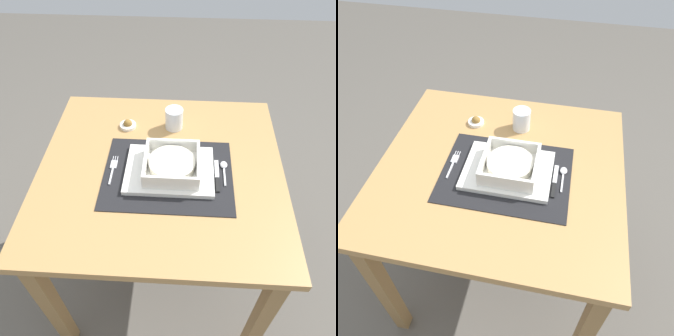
# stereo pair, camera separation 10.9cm
# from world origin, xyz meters

# --- Properties ---
(ground_plane) EXTENTS (6.00, 6.00, 0.00)m
(ground_plane) POSITION_xyz_m (0.00, 0.00, 0.00)
(ground_plane) COLOR #59544C
(dining_table) EXTENTS (0.83, 0.79, 0.72)m
(dining_table) POSITION_xyz_m (0.00, 0.00, 0.61)
(dining_table) COLOR #B2844C
(dining_table) RESTS_ON ground
(placemat) EXTENTS (0.43, 0.33, 0.00)m
(placemat) POSITION_xyz_m (0.03, -0.03, 0.72)
(placemat) COLOR black
(placemat) RESTS_ON dining_table
(serving_plate) EXTENTS (0.29, 0.22, 0.02)m
(serving_plate) POSITION_xyz_m (0.03, -0.02, 0.73)
(serving_plate) COLOR white
(serving_plate) RESTS_ON placemat
(porridge_bowl) EXTENTS (0.18, 0.18, 0.05)m
(porridge_bowl) POSITION_xyz_m (0.04, -0.02, 0.76)
(porridge_bowl) COLOR white
(porridge_bowl) RESTS_ON serving_plate
(fork) EXTENTS (0.02, 0.13, 0.00)m
(fork) POSITION_xyz_m (-0.16, -0.01, 0.73)
(fork) COLOR silver
(fork) RESTS_ON placemat
(spoon) EXTENTS (0.02, 0.11, 0.01)m
(spoon) POSITION_xyz_m (0.21, 0.01, 0.73)
(spoon) COLOR silver
(spoon) RESTS_ON placemat
(butter_knife) EXTENTS (0.01, 0.14, 0.01)m
(butter_knife) POSITION_xyz_m (0.19, -0.04, 0.73)
(butter_knife) COLOR black
(butter_knife) RESTS_ON placemat
(drinking_glass) EXTENTS (0.07, 0.07, 0.08)m
(drinking_glass) POSITION_xyz_m (0.03, 0.22, 0.76)
(drinking_glass) COLOR white
(drinking_glass) RESTS_ON dining_table
(condiment_saucer) EXTENTS (0.06, 0.06, 0.03)m
(condiment_saucer) POSITION_xyz_m (-0.14, 0.21, 0.73)
(condiment_saucer) COLOR white
(condiment_saucer) RESTS_ON dining_table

